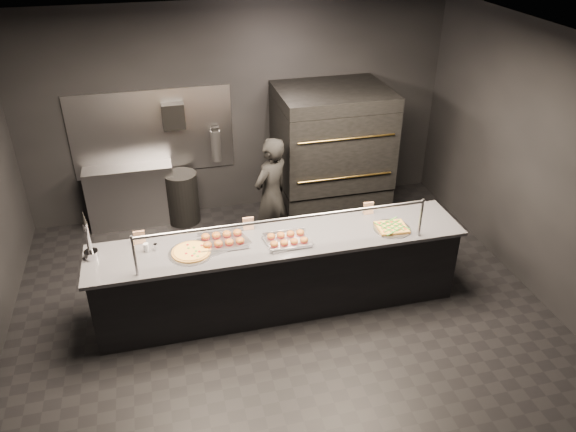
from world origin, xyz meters
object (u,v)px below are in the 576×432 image
at_px(service_counter, 279,273).
at_px(trash_bin, 183,198).
at_px(fire_extinguisher, 216,145).
at_px(worker, 271,195).
at_px(square_pizza, 392,228).
at_px(round_pizza, 191,252).
at_px(pizza_oven, 331,154).
at_px(towel_dispenser, 173,116).
at_px(slider_tray_a, 223,240).
at_px(prep_shelf, 132,196).
at_px(beer_tap, 89,245).
at_px(slider_tray_b, 287,239).

distance_m(service_counter, trash_bin, 2.40).
bearing_deg(fire_extinguisher, trash_bin, -161.88).
xyz_separation_m(service_counter, trash_bin, (-0.90, 2.22, -0.08)).
bearing_deg(worker, square_pizza, 92.80).
height_order(round_pizza, square_pizza, square_pizza).
height_order(service_counter, pizza_oven, pizza_oven).
height_order(towel_dispenser, slider_tray_a, towel_dispenser).
bearing_deg(towel_dispenser, round_pizza, -91.17).
relative_size(trash_bin, worker, 0.48).
xyz_separation_m(pizza_oven, square_pizza, (0.06, -2.01, -0.03)).
bearing_deg(service_counter, fire_extinguisher, 98.30).
height_order(pizza_oven, round_pizza, pizza_oven).
height_order(prep_shelf, beer_tap, beer_tap).
xyz_separation_m(pizza_oven, trash_bin, (-2.10, 0.32, -0.59)).
relative_size(service_counter, slider_tray_b, 7.91).
height_order(service_counter, prep_shelf, service_counter).
relative_size(service_counter, round_pizza, 8.71).
bearing_deg(service_counter, square_pizza, -5.08).
relative_size(towel_dispenser, square_pizza, 0.84).
distance_m(towel_dispenser, square_pizza, 3.37).
bearing_deg(square_pizza, worker, 128.78).
xyz_separation_m(pizza_oven, slider_tray_a, (-1.80, -1.82, -0.01)).
xyz_separation_m(prep_shelf, worker, (1.79, -1.09, 0.34)).
bearing_deg(prep_shelf, towel_dispenser, 5.71).
bearing_deg(worker, slider_tray_a, 19.78).
bearing_deg(round_pizza, worker, 48.53).
bearing_deg(prep_shelf, pizza_oven, -8.54).
relative_size(prep_shelf, square_pizza, 2.87).
height_order(pizza_oven, square_pizza, pizza_oven).
relative_size(service_counter, pizza_oven, 2.15).
bearing_deg(fire_extinguisher, slider_tray_a, -96.15).
height_order(prep_shelf, round_pizza, round_pizza).
distance_m(prep_shelf, trash_bin, 0.71).
distance_m(pizza_oven, towel_dispenser, 2.23).
bearing_deg(beer_tap, round_pizza, -9.44).
bearing_deg(pizza_oven, slider_tray_a, -134.64).
bearing_deg(trash_bin, slider_tray_a, -82.04).
height_order(pizza_oven, towel_dispenser, pizza_oven).
height_order(towel_dispenser, round_pizza, towel_dispenser).
bearing_deg(towel_dispenser, slider_tray_b, -68.45).
relative_size(pizza_oven, round_pizza, 4.06).
bearing_deg(slider_tray_b, round_pizza, 178.58).
height_order(slider_tray_b, worker, worker).
height_order(towel_dispenser, slider_tray_b, towel_dispenser).
height_order(round_pizza, slider_tray_b, slider_tray_b).
bearing_deg(fire_extinguisher, beer_tap, -124.97).
height_order(prep_shelf, slider_tray_a, slider_tray_a).
height_order(service_counter, slider_tray_b, service_counter).
distance_m(pizza_oven, slider_tray_a, 2.56).
xyz_separation_m(towel_dispenser, slider_tray_b, (0.98, -2.47, -0.60)).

